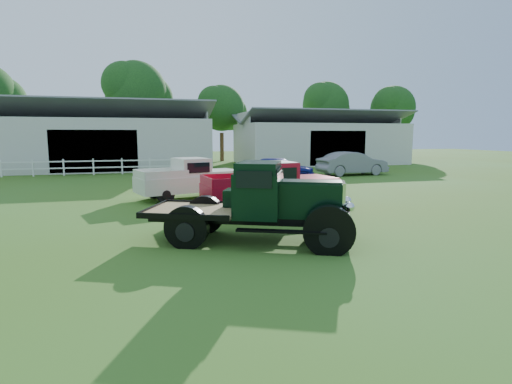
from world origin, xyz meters
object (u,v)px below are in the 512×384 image
object	(u,v)px
vintage_flatbed	(255,202)
misc_car_grey	(352,164)
misc_car_blue	(279,168)
red_pickup	(270,186)
white_pickup	(189,179)

from	to	relation	value
vintage_flatbed	misc_car_grey	bearing A→B (deg)	77.69
misc_car_blue	misc_car_grey	world-z (taller)	misc_car_grey
vintage_flatbed	misc_car_grey	distance (m)	19.72
red_pickup	misc_car_grey	size ratio (longest dim) A/B	1.03
vintage_flatbed	red_pickup	bearing A→B (deg)	91.40
misc_car_blue	misc_car_grey	xyz separation A→B (m)	(6.18, 1.67, 0.08)
white_pickup	misc_car_grey	distance (m)	14.75
vintage_flatbed	misc_car_blue	world-z (taller)	vintage_flatbed
red_pickup	white_pickup	xyz separation A→B (m)	(-2.64, 4.08, -0.06)
white_pickup	misc_car_blue	distance (m)	8.78
red_pickup	misc_car_grey	xyz separation A→B (m)	(9.97, 11.72, -0.12)
red_pickup	misc_car_blue	world-z (taller)	red_pickup
vintage_flatbed	misc_car_blue	size ratio (longest dim) A/B	1.23
vintage_flatbed	misc_car_grey	size ratio (longest dim) A/B	1.08
red_pickup	white_pickup	distance (m)	4.86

